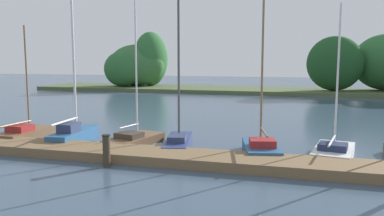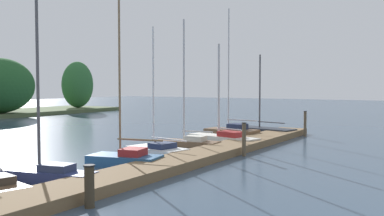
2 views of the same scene
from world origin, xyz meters
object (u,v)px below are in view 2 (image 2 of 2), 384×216
(sailboat_8, at_px, (221,138))
(sailboat_4, at_px, (43,169))
(mooring_piling_1, at_px, (89,186))
(mooring_piling_2, at_px, (244,139))
(sailboat_6, at_px, (156,150))
(sailboat_7, at_px, (187,142))
(sailboat_5, at_px, (123,156))
(sailboat_10, at_px, (261,130))
(mooring_piling_3, at_px, (305,124))
(sailboat_9, at_px, (230,132))

(sailboat_8, bearing_deg, sailboat_4, 99.91)
(mooring_piling_1, height_order, mooring_piling_2, mooring_piling_2)
(sailboat_6, distance_m, sailboat_8, 5.18)
(sailboat_7, xyz_separation_m, mooring_piling_1, (-10.31, -3.52, 0.24))
(sailboat_6, xyz_separation_m, mooring_piling_1, (-7.67, -3.49, 0.29))
(sailboat_5, relative_size, sailboat_10, 1.63)
(sailboat_5, bearing_deg, sailboat_8, -103.92)
(sailboat_7, height_order, sailboat_8, sailboat_7)
(sailboat_4, bearing_deg, mooring_piling_3, -113.24)
(sailboat_9, bearing_deg, sailboat_4, 94.78)
(mooring_piling_1, bearing_deg, mooring_piling_3, 0.08)
(sailboat_6, relative_size, sailboat_9, 0.75)
(sailboat_8, bearing_deg, sailboat_7, 88.91)
(sailboat_4, xyz_separation_m, mooring_piling_1, (-1.49, -3.52, 0.16))
(sailboat_7, relative_size, sailboat_9, 0.83)
(sailboat_4, bearing_deg, sailboat_6, -101.85)
(sailboat_10, bearing_deg, mooring_piling_1, 110.21)
(sailboat_10, bearing_deg, sailboat_5, 100.28)
(sailboat_5, height_order, sailboat_6, sailboat_5)
(sailboat_6, height_order, sailboat_8, sailboat_6)
(sailboat_6, height_order, mooring_piling_3, sailboat_6)
(sailboat_5, height_order, sailboat_9, sailboat_5)
(sailboat_9, xyz_separation_m, sailboat_10, (2.75, -0.81, -0.11))
(sailboat_10, bearing_deg, sailboat_4, 98.98)
(sailboat_9, bearing_deg, mooring_piling_1, 107.58)
(sailboat_10, relative_size, mooring_piling_3, 3.26)
(sailboat_7, height_order, sailboat_10, sailboat_7)
(sailboat_9, relative_size, sailboat_10, 1.51)
(sailboat_5, height_order, sailboat_10, sailboat_5)
(sailboat_5, distance_m, mooring_piling_2, 5.54)
(sailboat_9, bearing_deg, sailboat_7, 95.66)
(sailboat_6, bearing_deg, mooring_piling_3, -97.97)
(sailboat_5, height_order, mooring_piling_3, sailboat_5)
(sailboat_4, relative_size, sailboat_5, 0.95)
(sailboat_4, distance_m, mooring_piling_3, 17.22)
(mooring_piling_2, bearing_deg, sailboat_5, 147.07)
(mooring_piling_3, bearing_deg, sailboat_4, 168.27)
(sailboat_4, relative_size, sailboat_8, 1.47)
(sailboat_4, bearing_deg, sailboat_5, -108.76)
(sailboat_4, xyz_separation_m, sailboat_6, (6.18, -0.04, -0.13))
(sailboat_7, xyz_separation_m, sailboat_8, (2.50, -0.64, -0.01))
(sailboat_9, height_order, mooring_piling_3, sailboat_9)
(sailboat_10, height_order, mooring_piling_1, sailboat_10)
(mooring_piling_3, bearing_deg, sailboat_5, 167.13)
(sailboat_8, height_order, mooring_piling_3, sailboat_8)
(sailboat_7, xyz_separation_m, mooring_piling_3, (8.04, -3.49, 0.45))
(sailboat_9, distance_m, mooring_piling_3, 4.66)
(sailboat_6, relative_size, sailboat_8, 1.07)
(sailboat_5, xyz_separation_m, mooring_piling_1, (-4.97, -3.08, 0.19))
(mooring_piling_2, bearing_deg, sailboat_9, 31.48)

